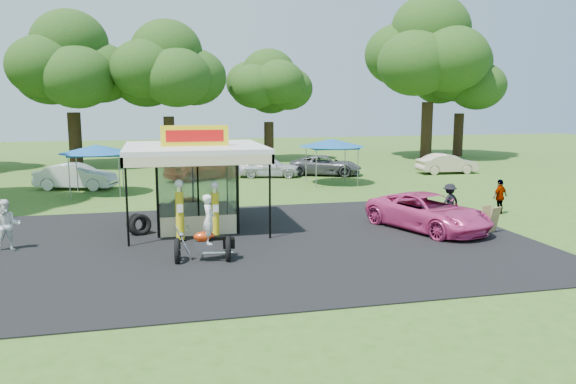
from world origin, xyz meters
The scene contains 25 objects.
ground centered at (0.00, 0.00, 0.00)m, with size 120.00×120.00×0.00m, color #31591C.
asphalt_apron centered at (0.00, 2.00, 0.02)m, with size 20.00×14.00×0.04m, color black.
gas_station_kiosk centered at (-2.00, 4.99, 1.78)m, with size 5.40×5.40×4.18m.
gas_pump_left centered at (-2.73, 2.84, 1.11)m, with size 0.43×0.43×2.31m.
gas_pump_right centered at (-1.44, 2.87, 1.05)m, with size 0.41×0.41×2.20m.
motorcycle centered at (-2.01, 0.01, 0.88)m, with size 1.96×1.05×2.27m.
spare_tires centered at (-4.24, 4.22, 0.42)m, with size 1.09×0.89×0.87m.
a_frame_sign centered at (9.15, 1.42, 0.53)m, with size 0.64×0.73×1.05m.
kiosk_car centered at (-2.00, 7.20, 0.48)m, with size 1.13×2.82×0.96m, color yellow.
pink_sedan centered at (6.99, 2.45, 0.73)m, with size 2.44×5.28×1.47m, color #D53A80.
spectator_west centered at (-8.55, 2.83, 0.91)m, with size 0.88×0.69×1.81m, color white.
spectator_east_a centered at (8.79, 4.00, 0.80)m, with size 1.03×0.60×1.60m, color black.
spectator_east_b centered at (11.70, 4.65, 0.80)m, with size 0.94×0.39×1.61m, color gray.
bg_car_a centered at (-8.08, 16.94, 0.75)m, with size 1.60×4.58×1.51m, color silver.
bg_car_b centered at (-0.69, 19.21, 0.71)m, with size 1.98×4.86×1.41m, color #9F2A0C.
bg_car_c centered at (3.95, 19.50, 0.72)m, with size 1.69×4.21×1.43m, color #BDBCC1.
bg_car_d centered at (8.05, 19.63, 0.69)m, with size 2.28×4.94×1.37m, color #4D4E50.
bg_car_e centered at (16.72, 18.46, 0.70)m, with size 1.49×4.27×1.41m, color beige.
tent_west centered at (-6.66, 14.76, 2.49)m, with size 3.93×3.93×2.75m.
tent_east centered at (7.10, 15.46, 2.54)m, with size 4.02×4.02×2.81m.
oak_far_b centered at (-9.56, 29.12, 7.50)m, with size 9.85×9.85×11.75m.
oak_far_c centered at (-2.36, 27.82, 7.03)m, with size 9.40×9.40×11.08m.
oak_far_d centered at (6.11, 29.96, 5.91)m, with size 7.79×7.79×9.28m.
oak_far_e centered at (20.29, 28.69, 8.93)m, with size 11.76×11.76×14.00m.
oak_far_f centered at (24.19, 29.92, 6.96)m, with size 8.99×8.99×10.84m.
Camera 1 is at (-3.54, -17.59, 5.11)m, focal length 35.00 mm.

